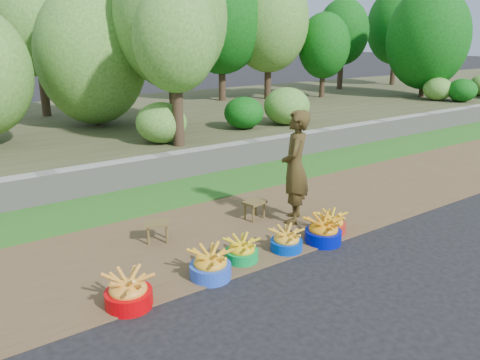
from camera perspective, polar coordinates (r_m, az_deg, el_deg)
ground_plane at (r=6.41m, az=7.32°, el=-9.16°), size 120.00×120.00×0.00m
dirt_shoulder at (r=7.29m, az=0.70°, el=-5.56°), size 80.00×2.50×0.02m
grass_verge at (r=8.88m, az=-6.86°, el=-1.34°), size 80.00×1.50×0.04m
retaining_wall at (r=9.53m, az=-9.35°, el=1.46°), size 80.00×0.35×0.55m
earth_bank at (r=14.01m, az=-18.24°, el=5.80°), size 80.00×10.00×0.50m
vegetation at (r=13.89m, az=-10.64°, el=17.44°), size 32.40×8.05×4.85m
basin_a at (r=5.36m, az=-13.45°, el=-13.13°), size 0.52×0.52×0.39m
basin_b at (r=5.77m, az=-3.64°, el=-10.32°), size 0.51×0.51×0.38m
basin_c at (r=6.16m, az=0.20°, el=-8.64°), size 0.44×0.44×0.33m
basin_d at (r=6.47m, az=5.68°, el=-7.41°), size 0.44×0.44×0.33m
basin_e at (r=6.78m, az=10.12°, el=-6.17°), size 0.52×0.52×0.39m
basin_f at (r=7.12m, az=11.04°, el=-5.26°), size 0.44×0.44×0.33m
stool_left at (r=6.74m, az=-10.06°, el=-5.52°), size 0.42×0.38×0.30m
stool_right at (r=7.44m, az=1.78°, el=-3.02°), size 0.38×0.32×0.30m
vendor_woman at (r=7.22m, az=6.73°, el=1.56°), size 0.75×0.75×1.76m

